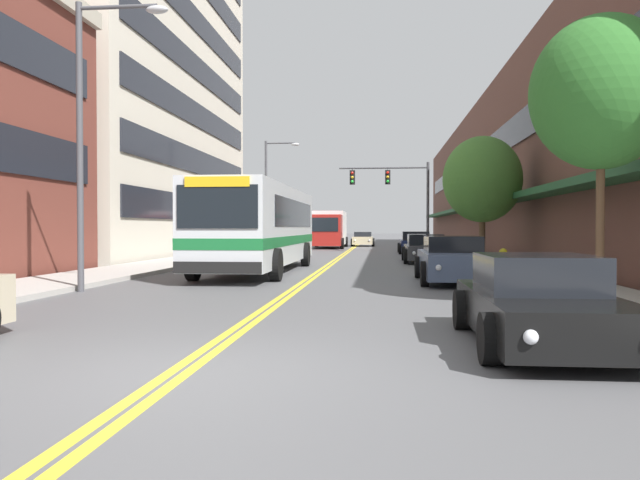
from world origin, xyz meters
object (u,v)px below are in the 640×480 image
at_px(street_lamp_left_near, 93,118).
at_px(car_dark_grey_parked_right_end, 425,249).
at_px(traffic_signal_mast, 396,188).
at_px(car_black_parked_right_foreground, 539,304).
at_px(car_navy_parked_right_mid, 415,243).
at_px(car_slate_blue_parked_right_far, 453,260).
at_px(street_tree_right_near, 601,93).
at_px(car_white_parked_left_mid, 281,242).
at_px(box_truck, 329,229).
at_px(fire_hydrant, 503,262).
at_px(street_tree_right_mid, 482,180).
at_px(car_beige_moving_lead, 363,239).
at_px(city_bus, 261,224).

bearing_deg(street_lamp_left_near, car_dark_grey_parked_right_end, 57.19).
bearing_deg(car_dark_grey_parked_right_end, traffic_signal_mast, 95.77).
distance_m(car_black_parked_right_foreground, car_navy_parked_right_mid, 30.47).
bearing_deg(car_slate_blue_parked_right_far, traffic_signal_mast, 93.17).
bearing_deg(street_tree_right_near, car_slate_blue_parked_right_far, 110.21).
relative_size(car_white_parked_left_mid, street_tree_right_near, 0.85).
relative_size(car_black_parked_right_foreground, car_slate_blue_parked_right_far, 0.89).
bearing_deg(car_navy_parked_right_mid, car_black_parked_right_foreground, -89.90).
xyz_separation_m(car_white_parked_left_mid, box_truck, (2.40, 8.55, 0.88)).
bearing_deg(car_dark_grey_parked_right_end, car_slate_blue_parked_right_far, -89.58).
bearing_deg(fire_hydrant, car_black_parked_right_foreground, -98.22).
xyz_separation_m(car_slate_blue_parked_right_far, street_tree_right_mid, (2.08, 7.90, 2.98)).
bearing_deg(street_tree_right_near, car_white_parked_left_mid, 111.31).
bearing_deg(street_tree_right_mid, car_slate_blue_parked_right_far, -104.76).
distance_m(car_black_parked_right_foreground, street_lamp_left_near, 11.85).
distance_m(street_lamp_left_near, street_tree_right_mid, 16.30).
bearing_deg(car_slate_blue_parked_right_far, box_truck, 101.66).
distance_m(car_beige_moving_lead, street_tree_right_near, 42.05).
relative_size(car_slate_blue_parked_right_far, box_truck, 0.66).
bearing_deg(car_navy_parked_right_mid, street_tree_right_near, -85.26).
height_order(car_white_parked_left_mid, traffic_signal_mast, traffic_signal_mast).
bearing_deg(street_lamp_left_near, car_white_parked_left_mid, 88.66).
relative_size(street_tree_right_mid, fire_hydrant, 6.25).
xyz_separation_m(car_white_parked_left_mid, car_beige_moving_lead, (4.98, 13.54, -0.05)).
bearing_deg(car_beige_moving_lead, car_dark_grey_parked_right_end, -81.67).
bearing_deg(fire_hydrant, car_white_parked_left_mid, 115.83).
xyz_separation_m(city_bus, car_beige_moving_lead, (2.82, 31.61, -1.14)).
xyz_separation_m(car_black_parked_right_foreground, car_beige_moving_lead, (-3.78, 45.44, 0.02)).
relative_size(car_navy_parked_right_mid, street_tree_right_near, 0.79).
xyz_separation_m(car_white_parked_left_mid, car_dark_grey_parked_right_end, (8.63, -11.39, -0.03)).
bearing_deg(car_slate_blue_parked_right_far, car_dark_grey_parked_right_end, 90.42).
distance_m(car_slate_blue_parked_right_far, street_tree_right_mid, 8.70).
distance_m(city_bus, street_tree_right_near, 13.42).
relative_size(traffic_signal_mast, street_tree_right_mid, 1.10).
bearing_deg(city_bus, box_truck, 89.46).
bearing_deg(car_dark_grey_parked_right_end, car_white_parked_left_mid, 127.13).
bearing_deg(car_slate_blue_parked_right_far, street_tree_right_near, -69.79).
bearing_deg(fire_hydrant, car_dark_grey_parked_right_end, 99.58).
height_order(city_bus, box_truck, city_bus).
relative_size(car_black_parked_right_foreground, street_tree_right_mid, 0.82).
height_order(car_navy_parked_right_mid, box_truck, box_truck).
height_order(street_tree_right_near, street_tree_right_mid, street_tree_right_near).
bearing_deg(car_beige_moving_lead, box_truck, -117.31).
relative_size(city_bus, car_dark_grey_parked_right_end, 2.51).
distance_m(car_white_parked_left_mid, car_dark_grey_parked_right_end, 14.29).
height_order(car_beige_moving_lead, traffic_signal_mast, traffic_signal_mast).
xyz_separation_m(car_navy_parked_right_mid, street_tree_right_mid, (2.09, -12.64, 3.00)).
bearing_deg(car_slate_blue_parked_right_far, car_navy_parked_right_mid, 90.01).
relative_size(car_dark_grey_parked_right_end, fire_hydrant, 5.64).
height_order(city_bus, traffic_signal_mast, traffic_signal_mast).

